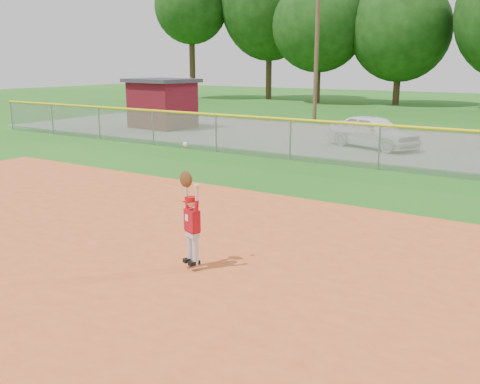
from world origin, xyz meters
name	(u,v)px	position (x,y,z in m)	size (l,w,h in m)	color
ground	(197,260)	(0.00, 0.00, 0.00)	(120.00, 120.00, 0.00)	#1F5C15
clay_infield	(64,324)	(0.00, -3.00, 0.02)	(24.00, 16.00, 0.04)	#C95224
parking_strip	(424,146)	(0.00, 16.00, 0.01)	(44.00, 10.00, 0.03)	slate
car_white_a	(373,131)	(-1.72, 14.32, 0.71)	(1.61, 4.01, 1.37)	white
utility_shed	(162,103)	(-13.71, 14.88, 1.36)	(3.87, 3.19, 2.66)	#4F0B13
outfield_fence	(379,144)	(0.00, 10.00, 0.88)	(40.06, 0.10, 1.55)	gray
ballplayer	(191,219)	(0.24, -0.45, 0.94)	(0.52, 0.34, 2.09)	silver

